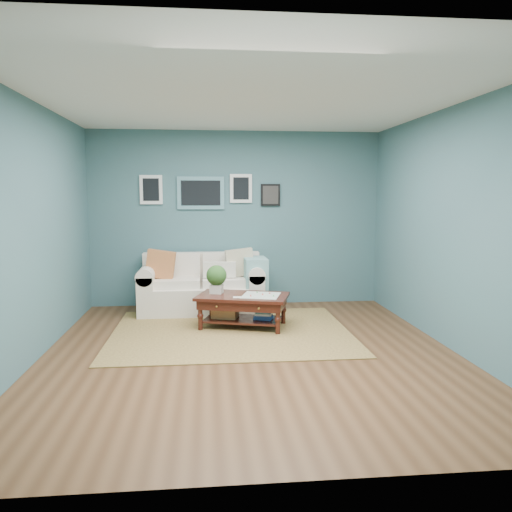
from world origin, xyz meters
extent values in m
plane|color=brown|center=(0.00, 0.00, 0.00)|extent=(5.00, 5.00, 0.00)
plane|color=white|center=(0.00, 0.00, 2.70)|extent=(5.00, 5.00, 0.00)
cube|color=#44656D|center=(0.00, 2.50, 1.35)|extent=(4.50, 0.02, 2.70)
cube|color=#44656D|center=(0.00, -2.50, 1.35)|extent=(4.50, 0.02, 2.70)
cube|color=#44656D|center=(-2.25, 0.00, 1.35)|extent=(0.02, 5.00, 2.70)
cube|color=#44656D|center=(2.25, 0.00, 1.35)|extent=(0.02, 5.00, 2.70)
cube|color=#588B95|center=(-0.55, 2.48, 1.75)|extent=(0.72, 0.03, 0.50)
cube|color=black|center=(-0.55, 2.46, 1.75)|extent=(0.60, 0.01, 0.38)
cube|color=white|center=(-1.30, 2.48, 1.80)|extent=(0.34, 0.03, 0.44)
cube|color=white|center=(0.07, 2.48, 1.82)|extent=(0.34, 0.03, 0.44)
cube|color=black|center=(0.53, 2.48, 1.72)|extent=(0.30, 0.03, 0.34)
cube|color=brown|center=(-0.17, 0.83, 0.01)|extent=(2.96, 2.37, 0.01)
cube|color=silver|center=(-0.55, 1.99, 0.20)|extent=(1.34, 0.83, 0.40)
cube|color=silver|center=(-0.55, 2.31, 0.62)|extent=(1.75, 0.21, 0.45)
cube|color=silver|center=(-1.33, 1.99, 0.29)|extent=(0.23, 0.83, 0.58)
cube|color=silver|center=(0.24, 1.99, 0.29)|extent=(0.23, 0.83, 0.58)
cylinder|color=silver|center=(-1.33, 1.99, 0.58)|extent=(0.25, 0.83, 0.25)
cylinder|color=silver|center=(0.24, 1.99, 0.58)|extent=(0.25, 0.83, 0.25)
cube|color=silver|center=(-0.91, 1.93, 0.46)|extent=(0.68, 0.53, 0.12)
cube|color=silver|center=(-0.19, 1.93, 0.46)|extent=(0.68, 0.53, 0.12)
cube|color=silver|center=(-0.91, 2.20, 0.69)|extent=(0.68, 0.11, 0.34)
cube|color=silver|center=(-0.19, 2.20, 0.69)|extent=(0.68, 0.11, 0.34)
cube|color=#CE5632|center=(-1.13, 1.94, 0.73)|extent=(0.46, 0.16, 0.45)
cube|color=beige|center=(0.02, 2.01, 0.73)|extent=(0.45, 0.17, 0.44)
cube|color=beige|center=(-0.28, 1.90, 0.64)|extent=(0.47, 0.11, 0.23)
cube|color=#7AA9AC|center=(0.24, 1.88, 0.43)|extent=(0.32, 0.52, 0.75)
cube|color=black|center=(-0.01, 1.06, 0.41)|extent=(1.29, 0.97, 0.04)
cube|color=black|center=(-0.01, 1.06, 0.34)|extent=(1.20, 0.87, 0.12)
cube|color=black|center=(-0.01, 1.06, 0.11)|extent=(1.08, 0.75, 0.02)
sphere|color=gold|center=(-0.35, 0.84, 0.34)|extent=(0.03, 0.03, 0.03)
sphere|color=gold|center=(0.16, 0.69, 0.34)|extent=(0.03, 0.03, 0.03)
cylinder|color=black|center=(-0.56, 0.95, 0.20)|extent=(0.06, 0.06, 0.39)
cylinder|color=black|center=(0.40, 0.67, 0.20)|extent=(0.06, 0.06, 0.39)
cylinder|color=black|center=(-0.41, 1.45, 0.20)|extent=(0.06, 0.06, 0.39)
cylinder|color=black|center=(0.55, 1.16, 0.20)|extent=(0.06, 0.06, 0.39)
cube|color=beige|center=(-0.34, 1.21, 0.49)|extent=(0.19, 0.19, 0.12)
sphere|color=#24541F|center=(-0.34, 1.21, 0.67)|extent=(0.27, 0.27, 0.27)
cube|color=silver|center=(0.22, 0.99, 0.44)|extent=(0.57, 0.57, 0.01)
cube|color=#A57748|center=(-0.24, 1.13, 0.22)|extent=(0.38, 0.31, 0.19)
cube|color=#264996|center=(0.26, 1.00, 0.17)|extent=(0.27, 0.23, 0.11)
camera|label=1|loc=(-0.46, -5.29, 1.73)|focal=35.00mm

